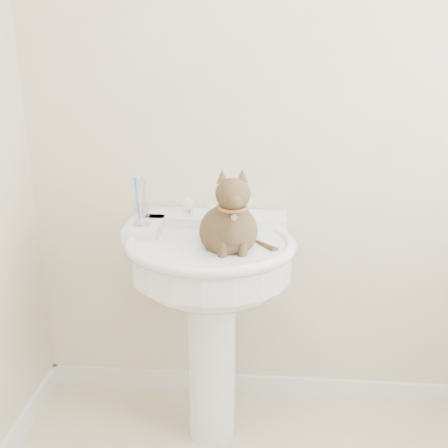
# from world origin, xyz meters

# --- Properties ---
(wall_back) EXTENTS (2.20, 0.00, 2.50)m
(wall_back) POSITION_xyz_m (0.00, 1.10, 1.25)
(wall_back) COLOR beige
(wall_back) RESTS_ON ground
(baseboard_back) EXTENTS (2.20, 0.02, 0.09)m
(baseboard_back) POSITION_xyz_m (0.00, 1.09, 0.04)
(baseboard_back) COLOR white
(baseboard_back) RESTS_ON floor
(pedestal_sink) EXTENTS (0.65, 0.63, 0.89)m
(pedestal_sink) POSITION_xyz_m (-0.32, 0.81, 0.70)
(pedestal_sink) COLOR white
(pedestal_sink) RESTS_ON floor
(faucet) EXTENTS (0.28, 0.12, 0.14)m
(faucet) POSITION_xyz_m (-0.31, 0.97, 0.93)
(faucet) COLOR silver
(faucet) RESTS_ON pedestal_sink
(soap_bar) EXTENTS (0.09, 0.06, 0.03)m
(soap_bar) POSITION_xyz_m (-0.25, 1.06, 0.91)
(soap_bar) COLOR #D34830
(soap_bar) RESTS_ON pedestal_sink
(toothbrush_cup) EXTENTS (0.07, 0.07, 0.18)m
(toothbrush_cup) POSITION_xyz_m (-0.58, 0.85, 0.94)
(toothbrush_cup) COLOR silver
(toothbrush_cup) RESTS_ON pedestal_sink
(cat) EXTENTS (0.23, 0.29, 0.42)m
(cat) POSITION_xyz_m (-0.24, 0.75, 0.94)
(cat) COLOR brown
(cat) RESTS_ON pedestal_sink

